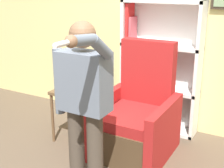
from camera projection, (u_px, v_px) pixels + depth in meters
name	position (u px, v px, depth m)	size (l,w,h in m)	color
wall_back	(156.00, 23.00, 4.13)	(8.00, 0.11, 2.80)	#DBCC84
bookcase	(155.00, 68.00, 4.13)	(1.04, 0.28, 1.72)	white
armchair	(136.00, 120.00, 3.65)	(0.85, 0.93, 1.28)	#4C3823
person_standing	(83.00, 99.00, 2.75)	(0.61, 0.78, 1.62)	#473D33
side_table	(75.00, 99.00, 3.87)	(0.46, 0.46, 0.66)	brown
table_lamp	(73.00, 65.00, 3.73)	(0.30, 0.30, 0.41)	#B7B2A8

